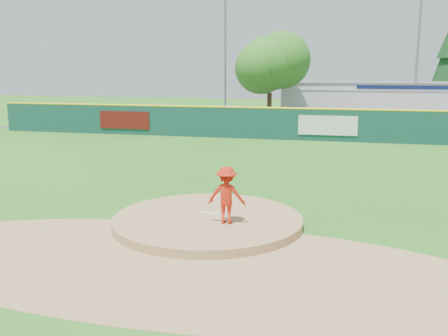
% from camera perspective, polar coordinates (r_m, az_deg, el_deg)
% --- Properties ---
extents(ground, '(120.00, 120.00, 0.00)m').
position_cam_1_polar(ground, '(14.62, -1.87, -6.51)').
color(ground, '#286B19').
rests_on(ground, ground).
extents(pitchers_mound, '(5.50, 5.50, 0.50)m').
position_cam_1_polar(pitchers_mound, '(14.62, -1.87, -6.51)').
color(pitchers_mound, '#9E774C').
rests_on(pitchers_mound, ground).
extents(pitching_rubber, '(0.60, 0.15, 0.04)m').
position_cam_1_polar(pitching_rubber, '(14.81, -1.56, -5.17)').
color(pitching_rubber, white).
rests_on(pitching_rubber, pitchers_mound).
extents(infield_dirt_arc, '(15.40, 15.40, 0.01)m').
position_cam_1_polar(infield_dirt_arc, '(11.93, -5.80, -10.77)').
color(infield_dirt_arc, '#9E774C').
rests_on(infield_dirt_arc, ground).
extents(parking_lot, '(44.00, 16.00, 0.02)m').
position_cam_1_polar(parking_lot, '(40.82, 8.37, 4.96)').
color(parking_lot, '#38383A').
rests_on(parking_lot, ground).
extents(pitcher, '(1.05, 0.63, 1.60)m').
position_cam_1_polar(pitcher, '(13.74, 0.31, -3.11)').
color(pitcher, red).
rests_on(pitcher, pitchers_mound).
extents(van, '(6.09, 3.91, 1.56)m').
position_cam_1_polar(van, '(39.69, 1.36, 6.04)').
color(van, white).
rests_on(van, parking_lot).
extents(pool_building_grp, '(15.20, 8.20, 3.31)m').
position_cam_1_polar(pool_building_grp, '(45.53, 16.64, 7.35)').
color(pool_building_grp, silver).
rests_on(pool_building_grp, ground).
extents(fence_banners, '(17.17, 0.04, 1.20)m').
position_cam_1_polar(fence_banners, '(32.47, -0.34, 5.21)').
color(fence_banners, '#58110C').
rests_on(fence_banners, ground).
extents(playground_slide, '(0.85, 2.40, 1.33)m').
position_cam_1_polar(playground_slide, '(40.83, -9.80, 5.85)').
color(playground_slide, blue).
rests_on(playground_slide, ground).
extents(outfield_fence, '(40.00, 0.14, 2.07)m').
position_cam_1_polar(outfield_fence, '(31.80, 6.87, 5.16)').
color(outfield_fence, '#123A35').
rests_on(outfield_fence, ground).
extents(deciduous_tree, '(5.60, 5.60, 7.36)m').
position_cam_1_polar(deciduous_tree, '(38.82, 5.28, 11.43)').
color(deciduous_tree, '#382314').
rests_on(deciduous_tree, ground).
extents(light_pole_left, '(1.75, 0.25, 11.00)m').
position_cam_1_polar(light_pole_left, '(41.58, 0.13, 13.53)').
color(light_pole_left, gray).
rests_on(light_pole_left, ground).
extents(light_pole_right, '(1.75, 0.25, 10.00)m').
position_cam_1_polar(light_pole_right, '(42.73, 21.24, 12.04)').
color(light_pole_right, gray).
rests_on(light_pole_right, ground).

